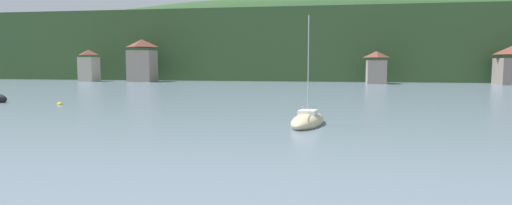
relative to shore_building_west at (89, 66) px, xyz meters
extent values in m
cube|color=#38562D|center=(47.91, 32.98, 4.62)|extent=(352.00, 53.57, 15.82)
ellipsoid|color=#2D4C28|center=(57.04, 46.37, 2.25)|extent=(246.40, 37.50, 37.45)
cube|color=#BCB29E|center=(0.00, 0.00, -0.71)|extent=(3.23, 3.60, 5.16)
pyramid|color=brown|center=(0.00, 0.00, 2.93)|extent=(3.39, 3.78, 1.13)
cube|color=gray|center=(11.98, 0.52, -0.01)|extent=(5.09, 4.64, 6.57)
pyramid|color=brown|center=(11.98, 0.52, 4.79)|extent=(5.35, 4.87, 1.62)
cube|color=gray|center=(59.89, 0.58, -1.05)|extent=(3.50, 4.76, 4.48)
pyramid|color=brown|center=(59.89, 0.58, 2.33)|extent=(3.67, 5.00, 1.22)
cube|color=gray|center=(83.85, 0.98, -0.85)|extent=(4.38, 5.56, 4.87)
pyramid|color=brown|center=(83.85, 0.98, 3.00)|extent=(4.60, 5.83, 1.53)
ellipsoid|color=#CCBC8E|center=(49.84, -56.47, -3.03)|extent=(2.75, 5.66, 1.15)
cylinder|color=#B7B7BC|center=(49.84, -56.47, 0.63)|extent=(0.07, 0.07, 6.68)
cylinder|color=#ADADB2|center=(49.66, -57.49, -1.91)|extent=(0.42, 2.04, 0.06)
cube|color=silver|center=(49.84, -56.47, -2.49)|extent=(1.32, 1.44, 0.44)
sphere|color=yellow|center=(25.10, -47.02, -3.29)|extent=(0.54, 0.54, 0.54)
camera|label=1|loc=(51.32, -85.04, 0.95)|focal=30.14mm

